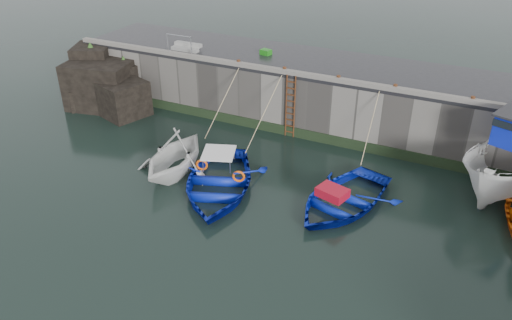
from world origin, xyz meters
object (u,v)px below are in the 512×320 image
at_px(bollard_d, 395,87).
at_px(bollard_b, 284,70).
at_px(ladder, 290,107).
at_px(boat_far_white, 512,166).
at_px(bollard_a, 239,63).
at_px(fish_crate, 266,52).
at_px(bollard_e, 473,100).
at_px(boat_near_navy, 342,204).
at_px(boat_near_blue, 218,189).
at_px(bollard_c, 338,78).
at_px(boat_near_white, 176,171).

bearing_deg(bollard_d, bollard_b, 180.00).
xyz_separation_m(ladder, boat_far_white, (10.03, -0.60, -0.47)).
bearing_deg(bollard_a, fish_crate, 77.99).
height_order(bollard_d, bollard_e, same).
relative_size(boat_near_navy, bollard_a, 18.42).
relative_size(boat_near_blue, boat_near_navy, 1.10).
bearing_deg(boat_near_blue, fish_crate, 81.39).
xyz_separation_m(bollard_c, bollard_e, (5.80, 0.00, 0.00)).
bearing_deg(ladder, bollard_b, 146.14).
xyz_separation_m(ladder, fish_crate, (-2.53, 2.54, 1.70)).
bearing_deg(fish_crate, boat_near_navy, -34.80).
bearing_deg(bollard_c, boat_near_blue, -115.20).
distance_m(bollard_a, bollard_e, 11.00).
height_order(boat_near_blue, boat_far_white, boat_far_white).
xyz_separation_m(boat_near_navy, bollard_e, (3.75, 5.02, 3.30)).
height_order(fish_crate, bollard_e, bollard_e).
xyz_separation_m(bollard_a, bollard_e, (11.00, 0.00, 0.00)).
distance_m(boat_near_blue, bollard_a, 7.41).
distance_m(ladder, boat_far_white, 10.06).
bearing_deg(fish_crate, bollard_a, -90.02).
distance_m(boat_near_blue, boat_near_navy, 5.13).
distance_m(fish_crate, bollard_d, 7.66).
bearing_deg(boat_near_navy, ladder, 147.69).
xyz_separation_m(boat_far_white, bollard_b, (-10.53, 0.94, 2.18)).
height_order(ladder, fish_crate, fish_crate).
bearing_deg(boat_near_blue, ladder, 62.28).
bearing_deg(bollard_d, boat_near_navy, -96.25).
distance_m(boat_near_white, bollard_b, 7.17).
distance_m(ladder, fish_crate, 3.97).
distance_m(boat_near_white, fish_crate, 8.67).
bearing_deg(boat_near_white, bollard_d, 31.02).
distance_m(boat_near_navy, bollard_e, 7.08).
height_order(bollard_a, bollard_c, same).
distance_m(bollard_d, bollard_e, 3.20).
bearing_deg(bollard_e, bollard_a, 180.00).
bearing_deg(boat_near_white, boat_near_blue, -15.50).
bearing_deg(bollard_e, boat_near_white, -152.53).
distance_m(ladder, boat_near_navy, 6.52).
bearing_deg(boat_near_navy, fish_crate, 148.65).
relative_size(boat_near_white, bollard_b, 15.39).
height_order(boat_near_blue, bollard_c, bollard_c).
relative_size(boat_near_white, bollard_a, 15.39).
height_order(boat_near_white, bollard_b, bollard_b).
bearing_deg(bollard_b, bollard_e, 0.00).
height_order(boat_near_navy, bollard_e, bollard_e).
bearing_deg(boat_near_navy, bollard_a, 160.77).
bearing_deg(bollard_b, bollard_d, 0.00).
bearing_deg(boat_far_white, boat_near_navy, -125.22).
xyz_separation_m(boat_near_navy, bollard_b, (-4.75, 5.02, 3.30)).
relative_size(boat_near_white, fish_crate, 8.01).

